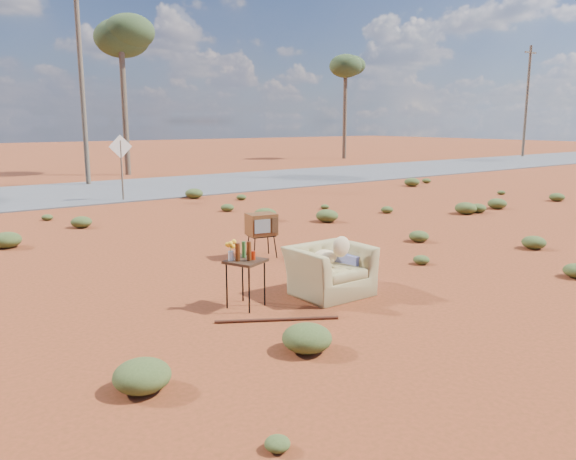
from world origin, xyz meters
TOP-DOWN VIEW (x-y plane):
  - ground at (0.00, 0.00)m, footprint 140.00×140.00m
  - highway at (0.00, 15.00)m, footprint 140.00×7.00m
  - armchair at (0.51, 0.04)m, footprint 1.35×0.86m
  - tv_unit at (0.88, 2.63)m, footprint 0.60×0.52m
  - side_table at (-0.99, 0.27)m, footprint 0.63×0.63m
  - rusty_bar at (-0.93, -0.49)m, footprint 1.46×0.86m
  - road_sign at (1.50, 12.00)m, footprint 0.78×0.06m
  - eucalyptus_center at (5.00, 21.00)m, footprint 3.20×3.20m
  - eucalyptus_right at (22.00, 24.00)m, footprint 3.20×3.20m
  - utility_pole_center at (2.00, 17.50)m, footprint 1.40×0.20m
  - utility_pole_east at (34.00, 17.50)m, footprint 1.40×0.20m
  - scrub_patch at (-0.82, 4.41)m, footprint 17.49×8.07m

SIDE VIEW (x-z plane):
  - ground at x=0.00m, z-range 0.00..0.00m
  - highway at x=0.00m, z-range 0.00..0.04m
  - rusty_bar at x=-0.93m, z-range 0.00..0.04m
  - scrub_patch at x=-0.82m, z-range -0.03..0.30m
  - armchair at x=0.51m, z-range -0.03..0.97m
  - tv_unit at x=0.88m, z-range 0.21..1.08m
  - side_table at x=-0.99m, z-range 0.23..1.21m
  - road_sign at x=1.50m, z-range 0.41..2.60m
  - utility_pole_center at x=2.00m, z-range 0.15..8.15m
  - utility_pole_east at x=34.00m, z-range 0.15..8.15m
  - eucalyptus_right at x=22.00m, z-range 2.39..9.49m
  - eucalyptus_center at x=5.00m, z-range 2.63..10.23m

